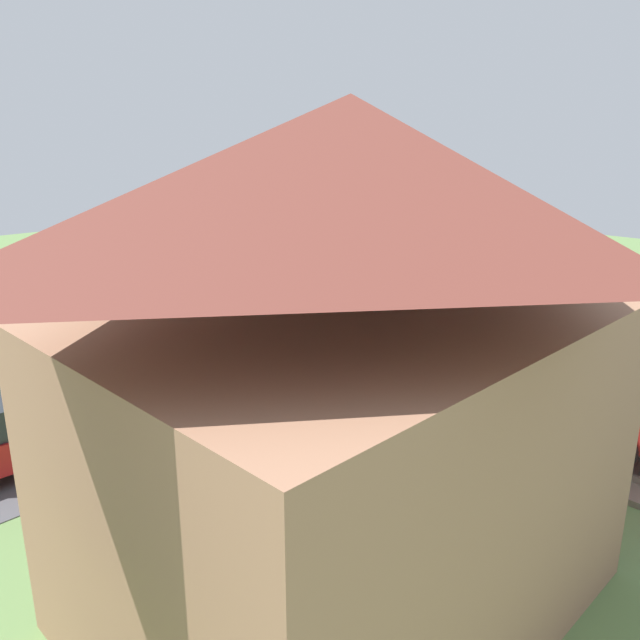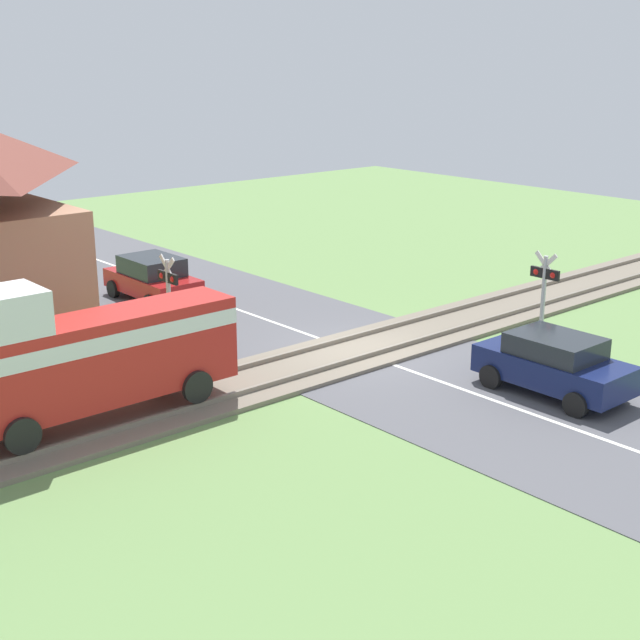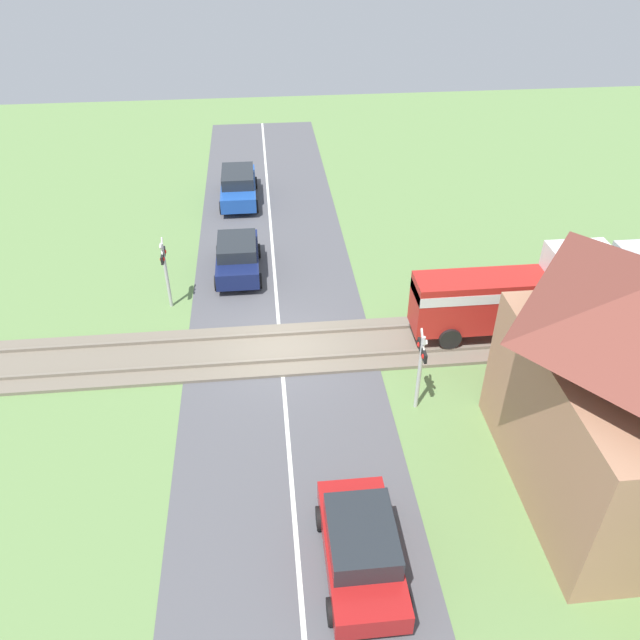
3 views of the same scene
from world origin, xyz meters
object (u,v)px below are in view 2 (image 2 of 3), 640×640
object	(u,v)px
car_near_crossing	(554,363)
crossing_signal_east_approach	(169,291)
car_far_side	(152,278)
crossing_signal_west_approach	(544,287)
pedestrian_by_station	(52,368)

from	to	relation	value
car_near_crossing	crossing_signal_east_approach	xyz separation A→B (m)	(8.47, 5.40, 1.02)
crossing_signal_east_approach	car_far_side	bearing A→B (deg)	-25.91
car_far_side	crossing_signal_east_approach	bearing A→B (deg)	154.09
crossing_signal_west_approach	car_far_side	bearing A→B (deg)	25.19
pedestrian_by_station	car_far_side	bearing A→B (deg)	-46.60
car_far_side	pedestrian_by_station	size ratio (longest dim) A/B	2.45
car_near_crossing	pedestrian_by_station	distance (m)	11.98
crossing_signal_west_approach	crossing_signal_east_approach	size ratio (longest dim) A/B	1.00
car_far_side	crossing_signal_west_approach	distance (m)	12.74
crossing_signal_west_approach	crossing_signal_east_approach	world-z (taller)	same
crossing_signal_west_approach	crossing_signal_east_approach	bearing A→B (deg)	51.56
car_far_side	pedestrian_by_station	distance (m)	8.60
car_far_side	crossing_signal_east_approach	size ratio (longest dim) A/B	1.34
pedestrian_by_station	crossing_signal_east_approach	bearing A→B (deg)	-79.18
car_near_crossing	pedestrian_by_station	bearing A→B (deg)	49.64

